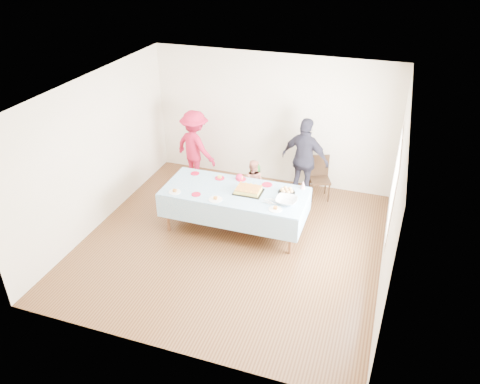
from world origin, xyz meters
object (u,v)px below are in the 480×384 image
at_px(birthday_cake, 248,190).
at_px(dining_chair, 320,175).
at_px(adult_left, 195,147).
at_px(party_table, 235,194).

height_order(birthday_cake, dining_chair, dining_chair).
bearing_deg(dining_chair, adult_left, 162.94).
bearing_deg(party_table, birthday_cake, 6.92).
distance_m(birthday_cake, adult_left, 2.15).
distance_m(party_table, dining_chair, 2.05).
xyz_separation_m(birthday_cake, adult_left, (-1.62, 1.42, -0.03)).
distance_m(party_table, adult_left, 2.00).
height_order(birthday_cake, adult_left, adult_left).
bearing_deg(adult_left, dining_chair, -154.09).
xyz_separation_m(birthday_cake, dining_chair, (0.97, 1.61, -0.34)).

